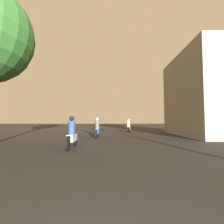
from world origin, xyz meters
The scene contains 5 objects.
motorcycle_silver centered at (-1.69, 7.36, 0.62)m, with size 0.60×1.93×1.56m.
motorcycle_blue centered at (-0.98, 12.14, 0.62)m, with size 0.60×2.06×1.56m.
motorcycle_orange centered at (2.06, 17.24, 0.62)m, with size 0.60×1.93×1.53m.
motorcycle_red centered at (-1.86, 20.60, 0.67)m, with size 0.60×1.84×1.65m.
building_right_near centered at (8.54, 13.49, 3.65)m, with size 4.76×7.60×7.29m.
Camera 1 is at (0.31, 0.08, 1.35)m, focal length 24.00 mm.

